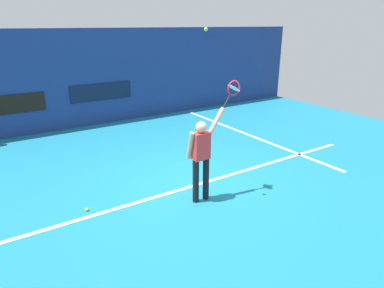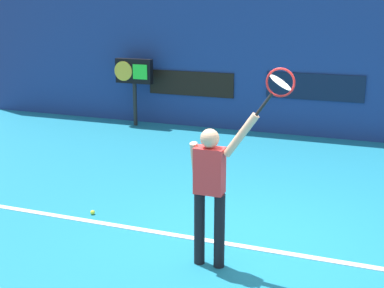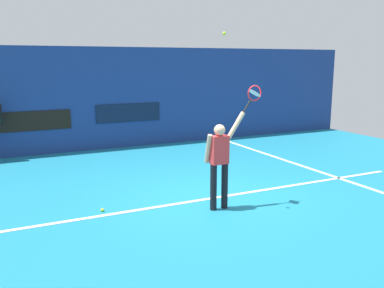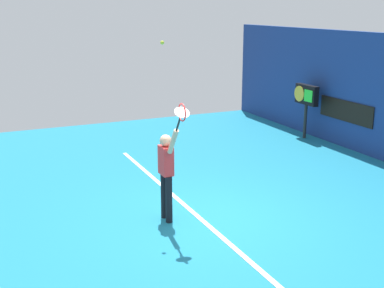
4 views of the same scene
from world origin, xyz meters
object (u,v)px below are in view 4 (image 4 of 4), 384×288
object	(u,v)px
tennis_ball	(162,43)
scoreboard_clock	(306,97)
tennis_player	(166,170)
spare_ball	(167,179)
tennis_racket	(182,114)

from	to	relation	value
tennis_ball	scoreboard_clock	world-z (taller)	tennis_ball
tennis_ball	scoreboard_clock	distance (m)	7.81
tennis_player	spare_ball	size ratio (longest dim) A/B	28.16
tennis_racket	tennis_ball	xyz separation A→B (m)	(-0.72, -0.05, 1.14)
tennis_racket	spare_ball	world-z (taller)	tennis_racket
spare_ball	tennis_player	bearing A→B (deg)	-21.64
tennis_player	spare_ball	bearing A→B (deg)	158.36
tennis_racket	scoreboard_clock	bearing A→B (deg)	127.83
tennis_player	tennis_racket	world-z (taller)	tennis_racket
tennis_player	scoreboard_clock	distance (m)	7.47
tennis_player	tennis_ball	xyz separation A→B (m)	(0.03, -0.06, 2.36)
tennis_racket	scoreboard_clock	xyz separation A→B (m)	(-4.85, 6.24, -0.93)
tennis_racket	spare_ball	xyz separation A→B (m)	(-2.87, 0.85, -2.20)
tennis_racket	scoreboard_clock	size ratio (longest dim) A/B	0.36
tennis_racket	scoreboard_clock	world-z (taller)	tennis_racket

